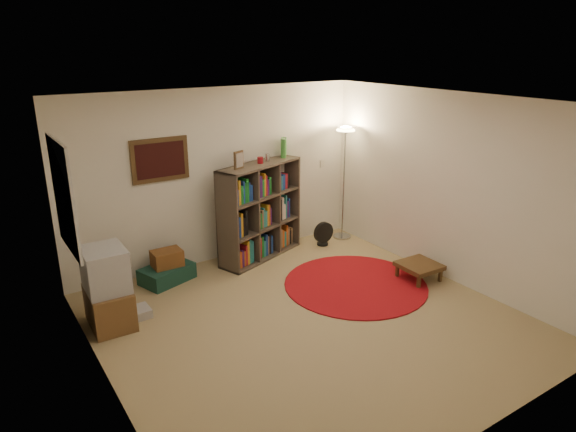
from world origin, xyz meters
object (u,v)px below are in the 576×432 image
(side_table, at_px, (419,266))
(bookshelf, at_px, (259,213))
(floor_lamp, at_px, (345,146))
(tv_stand, at_px, (108,289))
(suitcase, at_px, (167,274))
(floor_fan, at_px, (323,234))

(side_table, bearing_deg, bookshelf, 126.80)
(bookshelf, distance_m, floor_lamp, 1.76)
(tv_stand, bearing_deg, floor_lamp, 11.61)
(bookshelf, relative_size, suitcase, 2.22)
(bookshelf, height_order, floor_fan, bookshelf)
(floor_fan, height_order, tv_stand, tv_stand)
(bookshelf, height_order, side_table, bookshelf)
(tv_stand, xyz_separation_m, side_table, (3.82, -1.12, -0.26))
(floor_lamp, distance_m, side_table, 2.26)
(floor_lamp, distance_m, floor_fan, 1.42)
(floor_lamp, bearing_deg, suitcase, 179.55)
(suitcase, height_order, side_table, side_table)
(floor_lamp, xyz_separation_m, floor_fan, (-0.47, -0.11, -1.34))
(suitcase, relative_size, side_table, 1.49)
(floor_lamp, relative_size, tv_stand, 1.97)
(floor_fan, relative_size, tv_stand, 0.41)
(bookshelf, relative_size, tv_stand, 1.83)
(bookshelf, xyz_separation_m, floor_lamp, (1.54, -0.06, 0.84))
(floor_lamp, distance_m, tv_stand, 4.17)
(floor_fan, relative_size, side_table, 0.74)
(floor_fan, distance_m, side_table, 1.74)
(suitcase, bearing_deg, tv_stand, -160.34)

